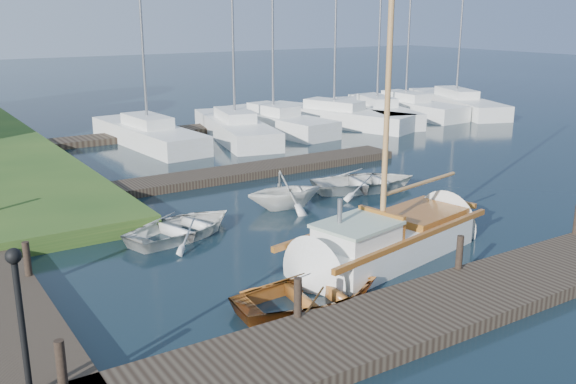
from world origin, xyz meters
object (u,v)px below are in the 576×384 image
mooring_post_2 (460,252)px  marina_boat_6 (405,106)px  mooring_post_1 (298,297)px  marina_boat_4 (334,115)px  tender_b (285,188)px  marina_boat_1 (148,133)px  mooring_post_0 (61,363)px  marina_boat_5 (377,110)px  tender_c (365,179)px  lamp_post (19,303)px  marina_boat_2 (235,126)px  marina_boat_3 (273,120)px  sailboat (390,242)px  dinghy (311,290)px  mooring_post_4 (27,259)px  marina_boat_7 (456,102)px  tender_a (183,224)px

mooring_post_2 → marina_boat_6: (16.44, 19.52, -0.14)m
mooring_post_1 → marina_boat_4: size_ratio=0.08×
tender_b → marina_boat_1: 12.15m
mooring_post_0 → marina_boat_5: 29.43m
mooring_post_2 → marina_boat_5: size_ratio=0.07×
marina_boat_6 → tender_c: bearing=131.2°
lamp_post → marina_boat_2: marina_boat_2 is taller
tender_b → marina_boat_5: 18.19m
marina_boat_2 → marina_boat_3: 2.73m
sailboat → marina_boat_3: size_ratio=0.83×
mooring_post_1 → marina_boat_6: 28.63m
mooring_post_0 → mooring_post_2: size_ratio=1.00×
dinghy → marina_boat_2: marina_boat_2 is taller
marina_boat_1 → marina_boat_2: (4.30, -0.69, 0.00)m
dinghy → marina_boat_4: marina_boat_4 is taller
mooring_post_2 → marina_boat_2: marina_boat_2 is taller
lamp_post → tender_b: size_ratio=0.97×
mooring_post_0 → mooring_post_4: 5.02m
tender_b → marina_boat_3: size_ratio=0.21×
marina_boat_5 → marina_boat_7: size_ratio=0.93×
tender_c → marina_boat_7: (17.10, 11.71, 0.18)m
mooring_post_1 → mooring_post_4: same height
tender_a → marina_boat_4: 19.24m
lamp_post → marina_boat_5: bearing=39.2°
sailboat → marina_boat_4: marina_boat_4 is taller
lamp_post → marina_boat_7: 35.47m
dinghy → tender_b: tender_b is taller
tender_c → dinghy: bearing=149.5°
lamp_post → tender_c: size_ratio=0.65×
tender_c → marina_boat_6: marina_boat_6 is taller
marina_boat_1 → marina_boat_3: size_ratio=0.93×
tender_c → marina_boat_3: bearing=-0.5°
mooring_post_2 → sailboat: sailboat is taller
tender_b → marina_boat_7: (20.64, 12.00, -0.09)m
marina_boat_7 → marina_boat_1: bearing=110.2°
mooring_post_2 → marina_boat_6: marina_boat_6 is taller
mooring_post_1 → lamp_post: (-5.00, 0.00, 1.17)m
mooring_post_0 → tender_b: size_ratio=0.32×
mooring_post_4 → marina_boat_4: marina_boat_4 is taller
dinghy → mooring_post_4: bearing=54.8°
dinghy → marina_boat_3: 21.15m
marina_boat_1 → marina_boat_3: (6.95, -0.03, 0.01)m
tender_a → marina_boat_5: size_ratio=0.30×
mooring_post_4 → dinghy: (4.86, -4.22, -0.35)m
mooring_post_0 → mooring_post_2: (9.00, 0.00, 0.00)m
marina_boat_2 → marina_boat_4: 6.41m
tender_c → marina_boat_1: size_ratio=0.34×
marina_boat_3 → marina_boat_5: bearing=-99.2°
marina_boat_7 → mooring_post_1: bearing=148.1°
mooring_post_0 → marina_boat_7: 35.03m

